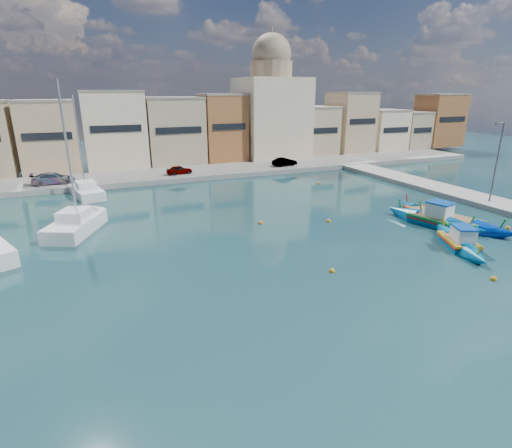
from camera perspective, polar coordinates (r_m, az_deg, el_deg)
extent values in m
plane|color=#122D36|center=(28.54, 18.21, -4.40)|extent=(160.00, 160.00, 0.00)
cube|color=gray|center=(55.47, -3.85, 7.67)|extent=(80.00, 8.00, 0.60)
cube|color=tan|center=(59.00, -27.39, 10.93)|extent=(6.90, 6.32, 8.74)
cube|color=gray|center=(58.74, -28.06, 15.28)|extent=(7.03, 6.44, 0.30)
cube|color=black|center=(55.77, -27.63, 11.03)|extent=(5.52, 0.10, 0.90)
cube|color=beige|center=(58.93, -19.53, 12.47)|extent=(7.88, 6.24, 9.89)
cube|color=gray|center=(58.71, -20.08, 17.40)|extent=(8.04, 6.37, 0.30)
cube|color=black|center=(55.73, -19.32, 12.72)|extent=(6.30, 0.10, 0.90)
cube|color=tan|center=(60.67, -11.71, 12.84)|extent=(7.88, 7.44, 8.99)
cube|color=gray|center=(60.42, -12.00, 17.22)|extent=(8.04, 7.59, 0.30)
cube|color=black|center=(56.96, -10.93, 13.00)|extent=(6.30, 0.10, 0.90)
cube|color=#A76434|center=(61.91, -4.82, 13.45)|extent=(6.17, 6.13, 9.43)
cube|color=gray|center=(61.68, -4.95, 17.96)|extent=(6.29, 6.26, 0.30)
cube|color=black|center=(58.93, -3.84, 13.69)|extent=(4.93, 0.10, 0.90)
cube|color=tan|center=(65.54, 1.38, 12.30)|extent=(7.31, 7.69, 6.05)
cube|color=gray|center=(65.28, 1.40, 15.08)|extent=(7.46, 7.85, 0.30)
cube|color=black|center=(62.00, 2.91, 12.22)|extent=(5.85, 0.10, 0.90)
cube|color=tan|center=(68.98, 7.65, 13.02)|extent=(7.54, 7.30, 7.41)
cube|color=gray|center=(68.73, 7.79, 16.22)|extent=(7.69, 7.45, 0.30)
cube|color=black|center=(65.80, 9.34, 13.02)|extent=(6.03, 0.10, 0.90)
cube|color=tan|center=(73.09, 13.27, 13.88)|extent=(6.36, 6.97, 9.63)
cube|color=gray|center=(72.90, 13.56, 17.77)|extent=(6.48, 7.11, 0.30)
cube|color=black|center=(70.23, 15.03, 13.98)|extent=(5.09, 0.10, 0.90)
cube|color=beige|center=(77.56, 17.67, 12.64)|extent=(6.63, 6.70, 6.65)
cube|color=gray|center=(77.34, 17.93, 15.20)|extent=(6.76, 6.83, 0.30)
cube|color=black|center=(74.98, 19.40, 12.56)|extent=(5.30, 0.10, 0.90)
cube|color=tan|center=(81.95, 20.81, 12.43)|extent=(5.08, 7.51, 6.20)
cube|color=gray|center=(81.74, 21.08, 14.69)|extent=(5.18, 7.66, 0.30)
cube|color=black|center=(79.22, 22.75, 12.27)|extent=(4.06, 0.10, 0.90)
cube|color=#A76434|center=(86.20, 24.70, 13.25)|extent=(7.79, 6.00, 9.33)
cube|color=gray|center=(86.04, 25.15, 16.43)|extent=(7.95, 6.12, 0.30)
cube|color=black|center=(84.14, 26.29, 13.27)|extent=(6.23, 0.10, 0.90)
cube|color=beige|center=(65.82, 2.12, 14.92)|extent=(10.00, 10.00, 12.00)
cylinder|color=#9E8466|center=(65.78, 2.20, 21.19)|extent=(6.40, 6.40, 2.40)
sphere|color=#9E8466|center=(65.92, 2.23, 23.09)|extent=(6.00, 6.00, 6.00)
cylinder|color=#9E8466|center=(66.22, 2.26, 25.60)|extent=(0.30, 0.30, 1.60)
cylinder|color=#595B60|center=(44.17, 31.08, 7.19)|extent=(0.16, 0.16, 8.00)
cylinder|color=#595B60|center=(43.43, 31.62, 12.20)|extent=(1.00, 0.10, 0.10)
cube|color=#595B60|center=(43.03, 31.21, 12.17)|extent=(0.35, 0.15, 0.18)
imported|color=#4C1919|center=(51.96, -10.89, 7.60)|extent=(3.33, 1.65, 1.09)
imported|color=#4C1919|center=(56.98, 4.11, 8.85)|extent=(3.63, 1.54, 1.17)
imported|color=#4C1919|center=(50.94, -26.98, 5.84)|extent=(4.54, 1.86, 1.32)
cube|color=#006298|center=(32.15, 26.91, -2.61)|extent=(2.95, 3.60, 0.88)
cone|color=#006298|center=(34.38, 25.24, -1.00)|extent=(2.84, 3.36, 2.26)
cone|color=#006298|center=(29.96, 28.86, -4.30)|extent=(2.84, 3.36, 2.26)
cube|color=gold|center=(32.04, 27.01, -1.99)|extent=(3.09, 3.78, 0.16)
cube|color=red|center=(32.09, 26.96, -2.26)|extent=(3.06, 3.69, 0.09)
cube|color=olive|center=(32.01, 27.02, -1.88)|extent=(2.59, 3.23, 0.05)
cylinder|color=gold|center=(34.44, 25.21, 0.04)|extent=(0.29, 0.43, 0.96)
cylinder|color=gold|center=(29.55, 29.24, -3.46)|extent=(0.29, 0.43, 0.96)
cube|color=white|center=(31.47, 27.48, -1.34)|extent=(1.81, 1.98, 0.97)
cube|color=#0F47A5|center=(31.32, 27.62, -0.41)|extent=(1.92, 2.11, 0.11)
cube|color=#005E9E|center=(36.57, 23.84, 0.28)|extent=(2.95, 3.83, 1.06)
cone|color=#005E9E|center=(37.85, 20.15, 1.40)|extent=(2.89, 3.61, 2.66)
cone|color=#005E9E|center=(35.44, 27.80, -0.76)|extent=(2.89, 3.61, 2.66)
cube|color=#187C2F|center=(36.45, 23.93, 0.94)|extent=(3.08, 4.04, 0.19)
cube|color=red|center=(36.50, 23.89, 0.66)|extent=(3.07, 3.92, 0.11)
cube|color=olive|center=(36.42, 23.95, 1.07)|extent=(2.56, 3.45, 0.06)
cylinder|color=#187C2F|center=(37.80, 19.91, 2.50)|extent=(0.28, 0.52, 1.16)
cylinder|color=#187C2F|center=(35.15, 28.37, 0.19)|extent=(0.28, 0.52, 1.16)
cube|color=white|center=(36.06, 24.75, 1.77)|extent=(1.89, 2.06, 1.17)
cube|color=#0F47A5|center=(35.90, 24.89, 2.76)|extent=(2.01, 2.20, 0.13)
cube|color=#005F96|center=(38.47, 22.46, 1.25)|extent=(2.57, 3.37, 0.90)
cone|color=#005F96|center=(40.53, 20.83, 2.34)|extent=(2.51, 3.16, 2.27)
cone|color=#005F96|center=(36.43, 24.28, 0.17)|extent=(2.51, 3.16, 2.27)
cube|color=red|center=(38.36, 22.52, 1.79)|extent=(2.69, 3.54, 0.16)
cube|color=#197F33|center=(38.41, 22.50, 1.56)|extent=(2.67, 3.44, 0.09)
cube|color=olive|center=(38.35, 22.54, 1.89)|extent=(2.23, 3.03, 0.05)
cylinder|color=red|center=(40.59, 20.77, 3.23)|extent=(0.24, 0.45, 0.98)
cylinder|color=red|center=(36.07, 24.60, 0.93)|extent=(0.24, 0.45, 0.98)
cube|color=#002EA3|center=(36.79, 26.78, -0.04)|extent=(3.04, 4.04, 1.05)
cone|color=#002EA3|center=(37.95, 22.76, 1.12)|extent=(2.96, 3.77, 2.67)
cone|color=#002EA3|center=(35.81, 31.07, -1.12)|extent=(2.96, 3.77, 2.67)
cube|color=#17732E|center=(36.67, 26.88, 0.61)|extent=(3.18, 4.25, 0.19)
cube|color=red|center=(36.72, 26.84, 0.33)|extent=(3.16, 4.13, 0.11)
cube|color=olive|center=(36.64, 26.90, 0.73)|extent=(2.65, 3.63, 0.06)
cylinder|color=#17732E|center=(37.90, 22.50, 2.21)|extent=(0.28, 0.52, 1.15)
cylinder|color=#17732E|center=(35.53, 31.68, -0.20)|extent=(0.28, 0.52, 1.15)
cube|color=white|center=(45.91, -23.01, 4.02)|extent=(3.57, 6.22, 1.28)
cone|color=white|center=(49.50, -24.04, 4.84)|extent=(3.03, 3.77, 2.36)
cube|color=white|center=(45.70, -23.16, 5.21)|extent=(2.18, 2.42, 0.69)
cylinder|color=#999EA3|center=(45.45, -23.94, 10.29)|extent=(0.16, 0.16, 9.83)
cube|color=white|center=(34.54, -24.31, -0.50)|extent=(4.96, 6.67, 1.42)
cone|color=white|center=(37.95, -21.83, 1.43)|extent=(3.86, 4.29, 2.63)
cube|color=white|center=(34.23, -24.55, 1.23)|extent=(2.71, 2.82, 0.77)
cylinder|color=#999EA3|center=(33.69, -25.26, 8.86)|extent=(0.18, 0.18, 10.96)
sphere|color=orange|center=(25.24, 10.82, -6.61)|extent=(0.36, 0.36, 0.36)
sphere|color=orange|center=(34.65, 10.35, 0.41)|extent=(0.36, 0.36, 0.36)
sphere|color=orange|center=(48.90, 8.98, 5.76)|extent=(0.36, 0.36, 0.36)
sphere|color=orange|center=(33.63, 0.62, 0.16)|extent=(0.36, 0.36, 0.36)
sphere|color=orange|center=(38.25, 32.32, -0.51)|extent=(0.36, 0.36, 0.36)
sphere|color=orange|center=(27.64, 30.82, -6.77)|extent=(0.36, 0.36, 0.36)
sphere|color=orange|center=(38.34, 26.43, 0.49)|extent=(0.36, 0.36, 0.36)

